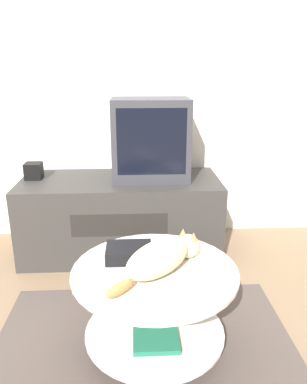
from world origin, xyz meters
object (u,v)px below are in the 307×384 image
object	(u,v)px
dvd_box	(129,252)
cat	(162,257)
speaker	(34,171)
tv	(151,140)

from	to	relation	value
dvd_box	cat	bearing A→B (deg)	-41.51
speaker	dvd_box	distance (m)	1.20
tv	dvd_box	distance (m)	1.02
tv	speaker	distance (m)	0.85
tv	dvd_box	size ratio (longest dim) A/B	2.58
cat	dvd_box	bearing A→B (deg)	94.40
speaker	cat	world-z (taller)	speaker
tv	speaker	xyz separation A→B (m)	(-0.82, 0.04, -0.22)
speaker	dvd_box	world-z (taller)	speaker
tv	speaker	world-z (taller)	tv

